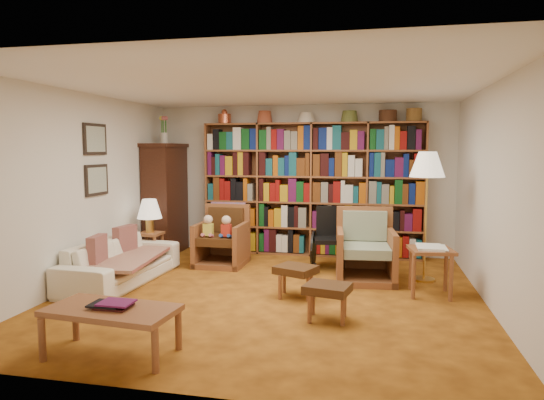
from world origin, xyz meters
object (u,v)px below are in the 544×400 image
(armchair_sage, at_px, (366,252))
(wheelchair, at_px, (330,241))
(coffee_table, at_px, (111,313))
(footstool_a, at_px, (296,272))
(armchair_leather, at_px, (223,239))
(floor_lamp, at_px, (427,170))
(footstool_b, at_px, (328,291))
(sofa, at_px, (121,261))
(side_table_papers, at_px, (431,256))
(side_table_lamp, at_px, (150,241))

(armchair_sage, relative_size, wheelchair, 1.05)
(coffee_table, bearing_deg, footstool_a, 56.93)
(armchair_leather, relative_size, floor_lamp, 0.53)
(footstool_a, distance_m, footstool_b, 0.84)
(sofa, relative_size, armchair_sage, 2.01)
(sofa, distance_m, side_table_papers, 3.97)
(side_table_lamp, distance_m, armchair_sage, 3.28)
(sofa, xyz_separation_m, armchair_sage, (3.17, 0.85, 0.09))
(sofa, xyz_separation_m, footstool_b, (2.82, -0.87, 0.03))
(armchair_sage, xyz_separation_m, footstool_a, (-0.80, -1.00, -0.06))
(armchair_leather, xyz_separation_m, armchair_sage, (2.17, -0.45, -0.01))
(armchair_leather, xyz_separation_m, floor_lamp, (2.95, -0.37, 1.12))
(sofa, height_order, coffee_table, sofa)
(floor_lamp, distance_m, footstool_b, 2.43)
(armchair_sage, height_order, footstool_a, armchair_sage)
(footstool_b, bearing_deg, wheelchair, 94.46)
(armchair_leather, xyz_separation_m, footstool_a, (1.37, -1.45, -0.07))
(armchair_sage, height_order, coffee_table, armchair_sage)
(armchair_sage, distance_m, footstool_b, 1.75)
(armchair_leather, bearing_deg, armchair_sage, -11.70)
(sofa, height_order, armchair_leather, armchair_leather)
(armchair_sage, relative_size, coffee_table, 0.84)
(side_table_papers, bearing_deg, sofa, -176.23)
(side_table_lamp, distance_m, armchair_leather, 1.13)
(sofa, bearing_deg, wheelchair, -60.91)
(sofa, height_order, floor_lamp, floor_lamp)
(wheelchair, xyz_separation_m, coffee_table, (-1.55, -3.42, -0.05))
(side_table_lamp, height_order, armchair_sage, armchair_sage)
(wheelchair, height_order, footstool_a, wheelchair)
(sofa, relative_size, footstool_a, 3.50)
(footstool_b, relative_size, coffee_table, 0.45)
(side_table_papers, distance_m, footstool_a, 1.64)
(sofa, bearing_deg, side_table_papers, -83.39)
(armchair_leather, bearing_deg, sofa, -127.57)
(floor_lamp, height_order, side_table_papers, floor_lamp)
(floor_lamp, bearing_deg, side_table_papers, -89.41)
(sofa, distance_m, footstool_a, 2.38)
(sofa, height_order, side_table_lamp, sofa)
(sofa, relative_size, side_table_papers, 3.20)
(wheelchair, bearing_deg, armchair_sage, -41.14)
(armchair_sage, bearing_deg, sofa, -165.03)
(floor_lamp, relative_size, coffee_table, 1.51)
(footstool_b, bearing_deg, floor_lamp, 57.83)
(wheelchair, relative_size, side_table_papers, 1.53)
(armchair_leather, xyz_separation_m, coffee_table, (0.10, -3.42, -0.00))
(side_table_lamp, xyz_separation_m, side_table_papers, (4.05, -0.80, 0.13))
(armchair_leather, distance_m, wheelchair, 1.65)
(sofa, distance_m, armchair_sage, 3.28)
(wheelchair, bearing_deg, side_table_papers, -38.71)
(wheelchair, distance_m, coffee_table, 3.76)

